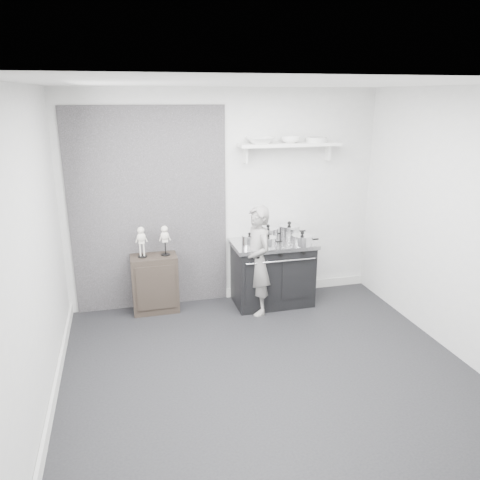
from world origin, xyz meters
TOP-DOWN VIEW (x-y plane):
  - ground at (0.00, 0.00)m, footprint 4.00×4.00m
  - room_shell at (-0.09, 0.15)m, footprint 4.02×3.62m
  - wall_shelf at (0.80, 1.68)m, footprint 1.30×0.26m
  - stove at (0.54, 1.48)m, footprint 1.04×0.65m
  - side_cabinet at (-0.95, 1.61)m, footprint 0.56×0.33m
  - child at (0.27, 1.26)m, footprint 0.41×0.55m
  - pot_front_left at (0.20, 1.36)m, footprint 0.28×0.19m
  - pot_back_left at (0.51, 1.59)m, footprint 0.35×0.26m
  - pot_back_right at (0.80, 1.60)m, footprint 0.37×0.28m
  - pot_front_right at (0.86, 1.28)m, footprint 0.35×0.27m
  - pot_front_center at (0.43, 1.31)m, footprint 0.27×0.19m
  - skeleton_full at (-1.08, 1.61)m, footprint 0.12×0.08m
  - skeleton_torso at (-0.80, 1.61)m, footprint 0.12×0.08m
  - bowl_large at (0.41, 1.67)m, footprint 0.34×0.34m
  - bowl_small at (0.80, 1.67)m, footprint 0.23×0.23m
  - plate_stack at (1.15, 1.67)m, footprint 0.26×0.26m

SIDE VIEW (x-z plane):
  - ground at x=0.00m, z-range 0.00..0.00m
  - side_cabinet at x=-0.95m, z-range 0.00..0.73m
  - stove at x=0.54m, z-range 0.00..0.83m
  - child at x=0.27m, z-range 0.00..1.36m
  - pot_front_center at x=0.43m, z-range 0.82..0.97m
  - pot_front_right at x=0.86m, z-range 0.81..0.98m
  - pot_front_left at x=0.20m, z-range 0.81..1.00m
  - pot_back_left at x=0.51m, z-range 0.81..1.01m
  - pot_back_right at x=0.80m, z-range 0.81..1.03m
  - skeleton_torso at x=-0.80m, z-range 0.73..1.16m
  - skeleton_full at x=-1.08m, z-range 0.73..1.16m
  - room_shell at x=-0.09m, z-range 0.28..2.99m
  - wall_shelf at x=0.80m, z-range 1.89..2.13m
  - plate_stack at x=1.15m, z-range 2.04..2.10m
  - bowl_small at x=0.80m, z-range 2.04..2.11m
  - bowl_large at x=0.41m, z-range 2.04..2.12m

